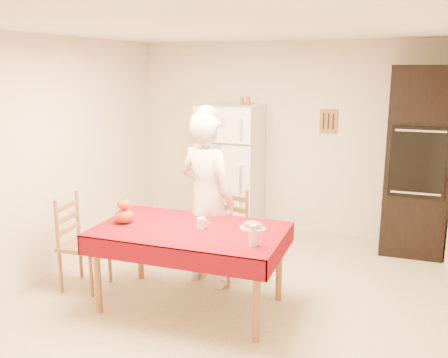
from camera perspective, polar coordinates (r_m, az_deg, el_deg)
The scene contains 17 objects.
floor at distance 4.94m, azimuth 0.80°, elevation -13.53°, with size 4.50×4.50×0.00m, color tan.
room_shell at distance 4.46m, azimuth 0.88°, elevation 5.46°, with size 4.02×4.52×2.51m.
refrigerator at distance 6.55m, azimuth 0.72°, elevation 1.04°, with size 0.75×0.74×1.70m.
oven_cabinet at distance 6.22m, azimuth 21.19°, elevation 1.86°, with size 0.70×0.62×2.20m.
dining_table at distance 4.55m, azimuth -3.89°, elevation -6.47°, with size 1.70×1.00×0.76m.
chair_far at distance 5.25m, azimuth 0.30°, elevation -5.90°, with size 0.51×0.49×0.95m.
chair_left at distance 5.21m, azimuth -16.32°, elevation -6.60°, with size 0.42×0.44×0.95m.
seated_woman at distance 4.99m, azimuth -1.93°, elevation -2.39°, with size 0.64×0.42×1.77m, color silver.
coffee_mug at distance 4.50m, azimuth -2.63°, elevation -5.08°, with size 0.08×0.08×0.10m, color white.
pumpkin_lower at distance 4.74m, azimuth -11.33°, elevation -4.17°, with size 0.18×0.18×0.13m, color #C85804.
pumpkin_upper at distance 4.71m, azimuth -11.39°, elevation -2.85°, with size 0.12×0.12×0.09m, color #DC5F05.
wine_glass at distance 4.08m, azimuth 3.37°, elevation -6.43°, with size 0.07×0.07×0.18m, color silver.
bread_plate at distance 4.49m, azimuth 3.31°, elevation -5.69°, with size 0.24×0.24×0.02m, color white.
bread_loaf at distance 4.47m, azimuth 3.31°, elevation -5.20°, with size 0.18×0.10×0.06m, color #A17A4F.
spice_jar_left at distance 6.43m, azimuth 2.11°, elevation 8.91°, with size 0.05×0.05×0.10m, color brown.
spice_jar_mid at distance 6.41m, azimuth 2.82°, elevation 8.89°, with size 0.05×0.05×0.10m, color #954C1B.
spice_jar_right at distance 6.41m, azimuth 2.76°, elevation 8.89°, with size 0.05×0.05×0.10m, color brown.
Camera 1 is at (1.41, -4.19, 2.21)m, focal length 40.00 mm.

